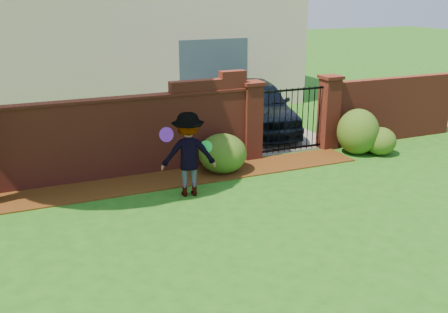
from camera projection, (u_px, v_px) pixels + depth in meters
name	position (u px, v px, depth m)	size (l,w,h in m)	color
ground	(226.00, 249.00, 8.21)	(80.00, 80.00, 0.01)	#205816
mulch_bed	(120.00, 186.00, 10.76)	(11.10, 1.08, 0.03)	#3D200B
brick_wall	(60.00, 142.00, 10.66)	(8.70, 0.31, 2.16)	maroon
brick_wall_return	(391.00, 109.00, 13.93)	(4.00, 0.25, 1.70)	maroon
pillar_left	(251.00, 120.00, 12.31)	(0.50, 0.50, 1.88)	maroon
pillar_right	(329.00, 112.00, 13.15)	(0.50, 0.50, 1.88)	maroon
iron_gate	(291.00, 120.00, 12.76)	(1.78, 0.03, 1.60)	black
driveway	(226.00, 118.00, 16.52)	(3.20, 8.00, 0.01)	slate
house	(115.00, 12.00, 18.09)	(12.40, 6.40, 6.30)	beige
car	(258.00, 107.00, 14.68)	(1.76, 4.37, 1.49)	black
shrub_left	(223.00, 153.00, 11.51)	(1.08, 1.08, 0.88)	#244D17
shrub_middle	(358.00, 132.00, 12.79)	(1.03, 1.03, 1.14)	#244D17
shrub_right	(380.00, 141.00, 12.79)	(0.78, 0.78, 0.69)	#244D17
man	(188.00, 155.00, 10.10)	(1.09, 0.63, 1.69)	gray
frisbee_purple	(166.00, 135.00, 9.72)	(0.28, 0.28, 0.03)	purple
frisbee_green	(206.00, 147.00, 10.13)	(0.26, 0.26, 0.02)	green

